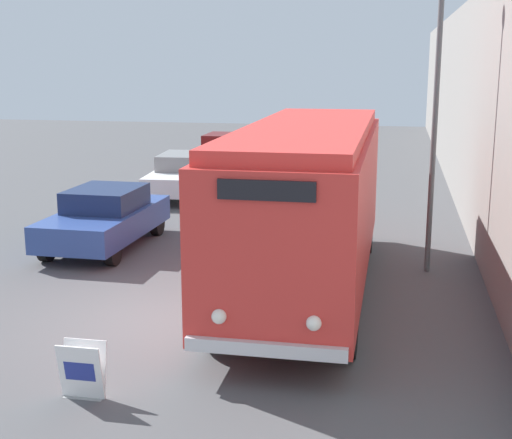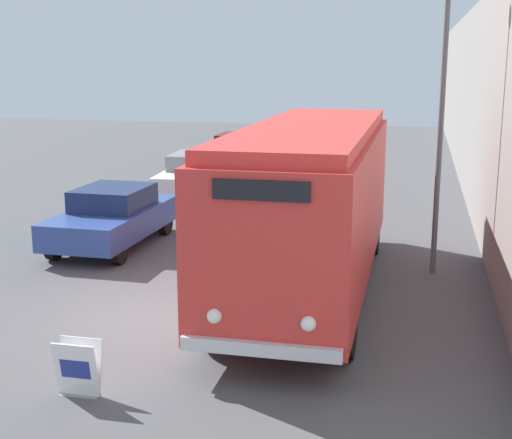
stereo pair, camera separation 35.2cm
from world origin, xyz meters
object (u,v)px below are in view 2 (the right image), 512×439
object	(u,v)px
parked_car_near	(113,216)
parked_car_mid	(196,174)
sign_board	(78,369)
streetlamp	(444,75)
vintage_bus	(311,199)
parked_car_far	(237,150)

from	to	relation	value
parked_car_near	parked_car_mid	bearing A→B (deg)	91.38
sign_board	streetlamp	bearing A→B (deg)	55.53
sign_board	parked_car_mid	size ratio (longest dim) A/B	0.17
sign_board	parked_car_mid	xyz separation A→B (m)	(-2.98, 14.86, 0.36)
streetlamp	parked_car_mid	xyz separation A→B (m)	(-7.94, 7.63, -3.57)
vintage_bus	parked_car_mid	bearing A→B (deg)	119.80
streetlamp	parked_car_near	distance (m)	8.68
sign_board	parked_car_far	xyz separation A→B (m)	(-3.20, 21.60, 0.35)
parked_car_near	parked_car_far	size ratio (longest dim) A/B	0.98
vintage_bus	parked_car_near	world-z (taller)	vintage_bus
parked_car_mid	parked_car_far	bearing A→B (deg)	87.70
vintage_bus	parked_car_far	size ratio (longest dim) A/B	2.07
parked_car_mid	parked_car_far	size ratio (longest dim) A/B	1.06
sign_board	parked_car_far	size ratio (longest dim) A/B	0.18
vintage_bus	streetlamp	size ratio (longest dim) A/B	1.39
parked_car_near	parked_car_far	bearing A→B (deg)	92.16
vintage_bus	parked_car_near	distance (m)	6.05
vintage_bus	sign_board	xyz separation A→B (m)	(-2.47, -5.34, -1.53)
sign_board	parked_car_far	distance (m)	21.84
streetlamp	parked_car_far	size ratio (longest dim) A/B	1.49
parked_car_near	parked_car_mid	distance (m)	7.04
parked_car_far	parked_car_near	bearing A→B (deg)	-88.69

